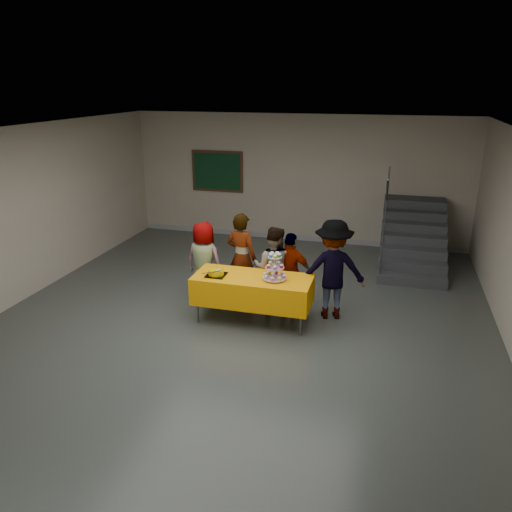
{
  "coord_description": "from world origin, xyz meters",
  "views": [
    {
      "loc": [
        2.17,
        -6.58,
        3.7
      ],
      "look_at": [
        0.18,
        0.67,
        1.05
      ],
      "focal_mm": 35.0,
      "sensor_mm": 36.0,
      "label": 1
    }
  ],
  "objects": [
    {
      "name": "staircase",
      "position": [
        2.7,
        4.13,
        0.49
      ],
      "size": [
        1.3,
        2.4,
        2.04
      ],
      "color": "#424447",
      "rests_on": "ground"
    },
    {
      "name": "bear_cake",
      "position": [
        -0.4,
        0.37,
        0.83
      ],
      "size": [
        0.32,
        0.36,
        0.12
      ],
      "color": "black",
      "rests_on": "bake_table"
    },
    {
      "name": "noticeboard",
      "position": [
        -1.99,
        4.96,
        1.6
      ],
      "size": [
        1.3,
        0.05,
        1.0
      ],
      "color": "#472B16",
      "rests_on": "ground"
    },
    {
      "name": "schoolchild_e",
      "position": [
        1.38,
        0.98,
        0.83
      ],
      "size": [
        1.18,
        0.84,
        1.65
      ],
      "primitive_type": "imported",
      "rotation": [
        0.0,
        0.0,
        3.37
      ],
      "color": "slate",
      "rests_on": "ground"
    },
    {
      "name": "schoolchild_a",
      "position": [
        -0.88,
        1.09,
        0.71
      ],
      "size": [
        0.76,
        0.57,
        1.42
      ],
      "primitive_type": "imported",
      "rotation": [
        0.0,
        0.0,
        2.97
      ],
      "color": "slate",
      "rests_on": "ground"
    },
    {
      "name": "schoolchild_b",
      "position": [
        -0.25,
        1.27,
        0.79
      ],
      "size": [
        0.66,
        0.52,
        1.58
      ],
      "primitive_type": "imported",
      "rotation": [
        0.0,
        0.0,
        2.87
      ],
      "color": "slate",
      "rests_on": "ground"
    },
    {
      "name": "cupcake_stand",
      "position": [
        0.54,
        0.45,
        0.95
      ],
      "size": [
        0.38,
        0.38,
        0.44
      ],
      "color": "silver",
      "rests_on": "bake_table"
    },
    {
      "name": "schoolchild_c",
      "position": [
        0.37,
        1.07,
        0.72
      ],
      "size": [
        0.7,
        0.55,
        1.44
      ],
      "primitive_type": "imported",
      "rotation": [
        0.0,
        0.0,
        3.15
      ],
      "color": "slate",
      "rests_on": "ground"
    },
    {
      "name": "schoolchild_d",
      "position": [
        0.66,
        1.11,
        0.67
      ],
      "size": [
        0.84,
        0.49,
        1.34
      ],
      "primitive_type": "imported",
      "rotation": [
        0.0,
        0.0,
        2.92
      ],
      "color": "slate",
      "rests_on": "ground"
    },
    {
      "name": "room_shell",
      "position": [
        0.0,
        0.02,
        2.13
      ],
      "size": [
        10.0,
        10.04,
        3.02
      ],
      "color": "#4C514C",
      "rests_on": "ground"
    },
    {
      "name": "bake_table",
      "position": [
        0.18,
        0.47,
        0.56
      ],
      "size": [
        1.88,
        0.78,
        0.77
      ],
      "color": "#595960",
      "rests_on": "ground"
    }
  ]
}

